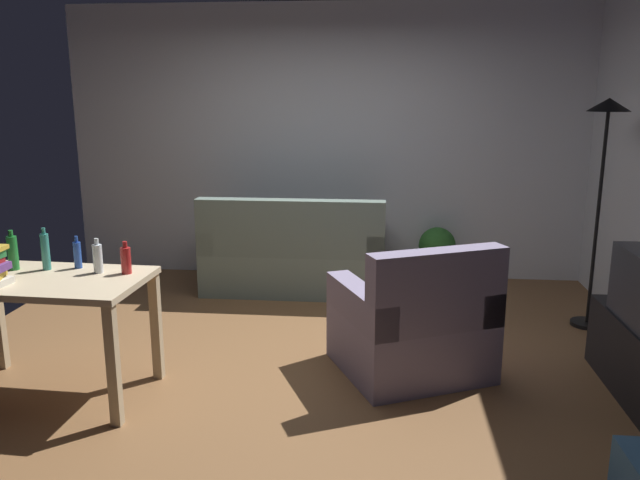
{
  "coord_description": "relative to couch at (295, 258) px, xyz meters",
  "views": [
    {
      "loc": [
        0.56,
        -4.18,
        1.85
      ],
      "look_at": [
        0.1,
        0.5,
        0.75
      ],
      "focal_mm": 35.53,
      "sensor_mm": 36.0,
      "label": 1
    }
  ],
  "objects": [
    {
      "name": "ground_plane",
      "position": [
        0.25,
        -1.59,
        -0.32
      ],
      "size": [
        5.2,
        4.4,
        0.02
      ],
      "primitive_type": "cube",
      "color": "brown"
    },
    {
      "name": "wall_rear",
      "position": [
        0.25,
        0.61,
        1.04
      ],
      "size": [
        5.2,
        0.1,
        2.7
      ],
      "primitive_type": "cube",
      "color": "silver",
      "rests_on": "ground_plane"
    },
    {
      "name": "couch",
      "position": [
        0.0,
        0.0,
        0.0
      ],
      "size": [
        1.7,
        0.84,
        0.92
      ],
      "rotation": [
        0.0,
        0.0,
        3.14
      ],
      "color": "slate",
      "rests_on": "ground_plane"
    },
    {
      "name": "torchiere_lamp",
      "position": [
        2.5,
        -0.72,
        1.11
      ],
      "size": [
        0.32,
        0.32,
        1.81
      ],
      "color": "black",
      "rests_on": "ground_plane"
    },
    {
      "name": "desk",
      "position": [
        -1.21,
        -2.29,
        0.34
      ],
      "size": [
        1.23,
        0.75,
        0.76
      ],
      "rotation": [
        0.0,
        0.0,
        -0.04
      ],
      "color": "#C6B28E",
      "rests_on": "ground_plane"
    },
    {
      "name": "potted_plant",
      "position": [
        1.36,
        0.31,
        0.02
      ],
      "size": [
        0.36,
        0.36,
        0.57
      ],
      "color": "brown",
      "rests_on": "ground_plane"
    },
    {
      "name": "armchair",
      "position": [
        1.05,
        -1.75,
        0.01
      ],
      "size": [
        1.17,
        1.14,
        0.92
      ],
      "rotation": [
        0.0,
        0.0,
        3.57
      ],
      "color": "gray",
      "rests_on": "ground_plane"
    },
    {
      "name": "bottle_green",
      "position": [
        -1.49,
        -2.13,
        0.56
      ],
      "size": [
        0.06,
        0.06,
        0.25
      ],
      "color": "#1E722D",
      "rests_on": "desk"
    },
    {
      "name": "bottle_tall",
      "position": [
        -1.28,
        -2.11,
        0.57
      ],
      "size": [
        0.05,
        0.05,
        0.27
      ],
      "color": "teal",
      "rests_on": "desk"
    },
    {
      "name": "bottle_blue",
      "position": [
        -1.1,
        -2.06,
        0.54
      ],
      "size": [
        0.05,
        0.05,
        0.21
      ],
      "color": "#2347A3",
      "rests_on": "desk"
    },
    {
      "name": "bottle_clear",
      "position": [
        -0.92,
        -2.15,
        0.55
      ],
      "size": [
        0.06,
        0.06,
        0.22
      ],
      "color": "silver",
      "rests_on": "desk"
    },
    {
      "name": "bottle_red",
      "position": [
        -0.75,
        -2.15,
        0.54
      ],
      "size": [
        0.06,
        0.06,
        0.2
      ],
      "color": "#AD2323",
      "rests_on": "desk"
    }
  ]
}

